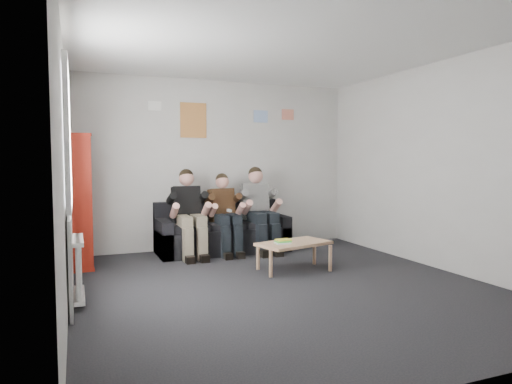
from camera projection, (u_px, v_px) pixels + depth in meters
The scene contains 14 objects.
room_shell at pixel (283, 167), 5.08m from camera, with size 5.00×5.00×5.00m.
sofa at pixel (222, 234), 7.10m from camera, with size 2.00×0.82×0.77m.
bookshelf at pixel (81, 201), 6.08m from camera, with size 0.26×0.79×1.76m.
coffee_table at pixel (294, 245), 5.87m from camera, with size 0.92×0.51×0.37m.
game_cases at pixel (283, 241), 5.79m from camera, with size 0.23×0.20×0.04m.
person_left at pixel (189, 214), 6.69m from camera, with size 0.41×0.88×1.29m.
person_middle at pixel (225, 214), 6.90m from camera, with size 0.37×0.80×1.22m.
person_right at pixel (260, 210), 7.10m from camera, with size 0.42×0.91×1.32m.
radiator at pixel (79, 268), 4.55m from camera, with size 0.10×0.64×0.60m.
window at pixel (69, 200), 4.47m from camera, with size 0.05×1.30×2.36m.
poster_large at pixel (193, 120), 7.19m from camera, with size 0.42×0.01×0.55m, color gold.
poster_blue at pixel (261, 116), 7.61m from camera, with size 0.25×0.01×0.20m, color #3F7ED8.
poster_pink at pixel (288, 115), 7.79m from camera, with size 0.22×0.01×0.18m, color #D34284.
poster_sign at pixel (155, 106), 6.96m from camera, with size 0.20×0.01×0.14m, color white.
Camera 1 is at (-2.16, -4.62, 1.42)m, focal length 32.00 mm.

